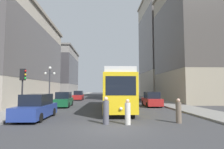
# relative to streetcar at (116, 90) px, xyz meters

# --- Properties ---
(ground_plane) EXTENTS (200.00, 200.00, 0.00)m
(ground_plane) POSITION_rel_streetcar_xyz_m (-0.85, -10.04, -2.10)
(ground_plane) COLOR #38383A
(sidewalk_left) EXTENTS (3.42, 120.00, 0.15)m
(sidewalk_left) POSITION_rel_streetcar_xyz_m (-9.40, 29.96, -2.03)
(sidewalk_left) COLOR gray
(sidewalk_left) RESTS_ON ground
(sidewalk_right) EXTENTS (3.42, 120.00, 0.15)m
(sidewalk_right) POSITION_rel_streetcar_xyz_m (7.70, 29.96, -2.03)
(sidewalk_right) COLOR gray
(sidewalk_right) RESTS_ON ground
(streetcar) EXTENTS (2.96, 14.74, 3.89)m
(streetcar) POSITION_rel_streetcar_xyz_m (0.00, 0.00, 0.00)
(streetcar) COLOR black
(streetcar) RESTS_ON ground
(transit_bus) EXTENTS (2.69, 12.63, 3.45)m
(transit_bus) POSITION_rel_streetcar_xyz_m (3.09, 19.42, -0.15)
(transit_bus) COLOR black
(transit_bus) RESTS_ON ground
(parked_car_left_near) EXTENTS (1.97, 4.82, 1.82)m
(parked_car_left_near) POSITION_rel_streetcar_xyz_m (-6.39, -6.50, -1.26)
(parked_car_left_near) COLOR black
(parked_car_left_near) RESTS_ON ground
(parked_car_left_mid) EXTENTS (1.93, 4.85, 1.82)m
(parked_car_left_mid) POSITION_rel_streetcar_xyz_m (-6.39, 16.61, -1.26)
(parked_car_left_mid) COLOR black
(parked_car_left_mid) RESTS_ON ground
(parked_car_right_far) EXTENTS (1.99, 4.38, 1.82)m
(parked_car_right_far) POSITION_rel_streetcar_xyz_m (4.69, 2.50, -1.26)
(parked_car_right_far) COLOR black
(parked_car_right_far) RESTS_ON ground
(parked_car_left_far) EXTENTS (2.02, 4.99, 1.82)m
(parked_car_left_far) POSITION_rel_streetcar_xyz_m (-6.39, 2.83, -1.26)
(parked_car_left_far) COLOR black
(parked_car_left_far) RESTS_ON ground
(pedestrian_crossing_near) EXTENTS (0.36, 0.36, 1.59)m
(pedestrian_crossing_near) POSITION_rel_streetcar_xyz_m (3.46, -8.62, -1.36)
(pedestrian_crossing_near) COLOR #6B5B4C
(pedestrian_crossing_near) RESTS_ON ground
(pedestrian_crossing_far) EXTENTS (0.35, 0.35, 1.58)m
(pedestrian_crossing_far) POSITION_rel_streetcar_xyz_m (0.08, -8.97, -1.37)
(pedestrian_crossing_far) COLOR beige
(pedestrian_crossing_far) RESTS_ON ground
(pedestrian_on_sidewalk) EXTENTS (0.38, 0.38, 1.72)m
(pedestrian_on_sidewalk) POSITION_rel_streetcar_xyz_m (-1.27, -8.75, -1.30)
(pedestrian_on_sidewalk) COLOR #4C4C56
(pedestrian_on_sidewalk) RESTS_ON ground
(traffic_light_near_left) EXTENTS (0.47, 0.36, 3.71)m
(traffic_light_near_left) POSITION_rel_streetcar_xyz_m (-8.07, -5.06, 0.91)
(traffic_light_near_left) COLOR #232328
(traffic_light_near_left) RESTS_ON sidewalk_left
(lamp_post_left_near) EXTENTS (1.41, 0.36, 4.93)m
(lamp_post_left_near) POSITION_rel_streetcar_xyz_m (-8.29, 3.23, 1.32)
(lamp_post_left_near) COLOR #333338
(lamp_post_left_near) RESTS_ON sidewalk_left
(building_left_midblock) EXTENTS (10.67, 19.51, 15.29)m
(building_left_midblock) POSITION_rel_streetcar_xyz_m (-16.14, 40.69, 5.74)
(building_left_midblock) COLOR gray
(building_left_midblock) RESTS_ON ground
(building_right_corner) EXTENTS (13.71, 14.77, 20.92)m
(building_right_corner) POSITION_rel_streetcar_xyz_m (15.96, 10.15, 8.66)
(building_right_corner) COLOR gray
(building_right_corner) RESTS_ON ground
(building_right_midblock) EXTENTS (11.46, 15.99, 26.52)m
(building_right_midblock) POSITION_rel_streetcar_xyz_m (14.84, 26.24, 11.57)
(building_right_midblock) COLOR #B2A893
(building_right_midblock) RESTS_ON ground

